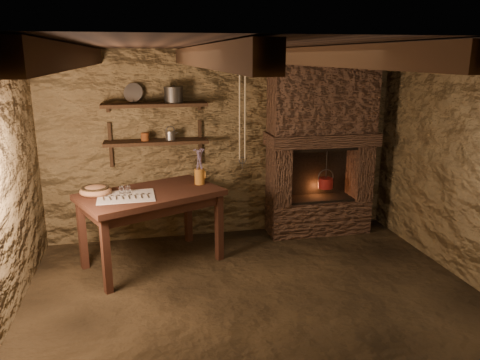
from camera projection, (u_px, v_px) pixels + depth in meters
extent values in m
plane|color=black|center=(260.00, 307.00, 4.46)|extent=(4.50, 4.50, 0.00)
cube|color=brown|center=(223.00, 145.00, 6.04)|extent=(4.50, 0.04, 2.40)
cube|color=brown|center=(367.00, 294.00, 2.26)|extent=(4.50, 0.04, 2.40)
cube|color=black|center=(264.00, 45.00, 3.84)|extent=(4.50, 4.00, 0.04)
cube|color=black|center=(73.00, 56.00, 3.56)|extent=(0.14, 3.95, 0.16)
cube|color=black|center=(204.00, 56.00, 3.76)|extent=(0.14, 3.95, 0.16)
cube|color=black|center=(321.00, 56.00, 3.96)|extent=(0.14, 3.95, 0.16)
cube|color=black|center=(426.00, 56.00, 4.17)|extent=(0.14, 3.95, 0.16)
cube|color=black|center=(156.00, 142.00, 5.69)|extent=(1.25, 0.30, 0.04)
cube|color=black|center=(155.00, 105.00, 5.57)|extent=(1.25, 0.30, 0.04)
cube|color=#3D281E|center=(317.00, 215.00, 6.32)|extent=(1.35, 0.45, 0.45)
cube|color=#3D281E|center=(279.00, 175.00, 6.05)|extent=(0.23, 0.45, 0.75)
cube|color=#3D281E|center=(359.00, 170.00, 6.28)|extent=(0.23, 0.45, 0.75)
cube|color=#3D281E|center=(322.00, 139.00, 6.02)|extent=(1.43, 0.51, 0.16)
cube|color=#3D281E|center=(323.00, 95.00, 5.91)|extent=(1.35, 0.45, 0.94)
cube|color=black|center=(314.00, 169.00, 6.35)|extent=(0.90, 0.06, 0.75)
cube|color=#371C13|center=(150.00, 195.00, 5.18)|extent=(1.72, 1.40, 0.06)
cube|color=#371C13|center=(151.00, 203.00, 5.20)|extent=(1.55, 1.23, 0.11)
cube|color=silver|center=(126.00, 196.00, 4.99)|extent=(0.60, 0.49, 0.01)
cylinder|color=#9C5F1E|center=(200.00, 176.00, 5.47)|extent=(0.14, 0.14, 0.18)
torus|color=#9C5F1E|center=(205.00, 175.00, 5.48)|extent=(0.02, 0.10, 0.10)
ellipsoid|color=#996542|center=(96.00, 191.00, 5.06)|extent=(0.41, 0.41, 0.12)
cylinder|color=#2D2B28|center=(174.00, 96.00, 5.59)|extent=(0.28, 0.28, 0.17)
cylinder|color=gray|center=(133.00, 93.00, 5.59)|extent=(0.25, 0.17, 0.23)
cylinder|color=#602C13|center=(145.00, 137.00, 5.65)|extent=(0.12, 0.12, 0.10)
cylinder|color=maroon|center=(326.00, 183.00, 6.17)|extent=(0.20, 0.20, 0.14)
torus|color=#2D2B28|center=(326.00, 177.00, 6.15)|extent=(0.22, 0.01, 0.22)
cylinder|color=#2D2B28|center=(326.00, 164.00, 6.11)|extent=(0.01, 0.01, 0.44)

